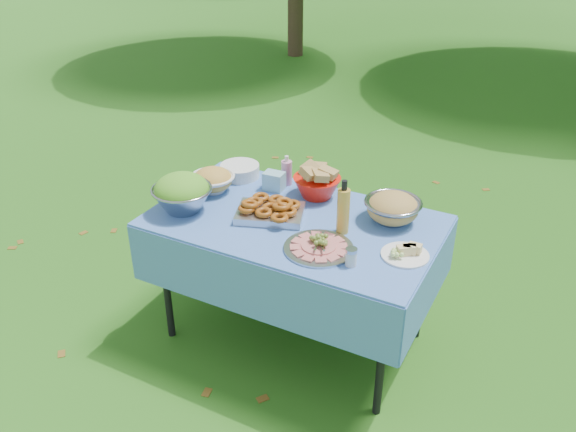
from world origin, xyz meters
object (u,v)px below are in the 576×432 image
at_px(picnic_table, 294,281).
at_px(pasta_bowl_steel, 393,207).
at_px(salad_bowl, 182,193).
at_px(charcuterie_platter, 319,242).
at_px(bread_bowl, 317,182).
at_px(oil_bottle, 343,207).
at_px(plate_stack, 240,171).

relative_size(picnic_table, pasta_bowl_steel, 5.10).
bearing_deg(pasta_bowl_steel, picnic_table, -153.42).
xyz_separation_m(salad_bowl, charcuterie_platter, (0.79, -0.02, -0.06)).
distance_m(salad_bowl, bread_bowl, 0.73).
bearing_deg(oil_bottle, plate_stack, 158.60).
bearing_deg(charcuterie_platter, bread_bowl, 116.31).
distance_m(picnic_table, pasta_bowl_steel, 0.67).
xyz_separation_m(picnic_table, bread_bowl, (-0.01, 0.29, 0.47)).
xyz_separation_m(charcuterie_platter, oil_bottle, (0.04, 0.20, 0.10)).
xyz_separation_m(salad_bowl, bread_bowl, (0.55, 0.47, -0.02)).
xyz_separation_m(picnic_table, plate_stack, (-0.51, 0.31, 0.42)).
height_order(bread_bowl, charcuterie_platter, bread_bowl).
relative_size(picnic_table, plate_stack, 6.41).
distance_m(picnic_table, bread_bowl, 0.55).
bearing_deg(charcuterie_platter, oil_bottle, 79.80).
bearing_deg(pasta_bowl_steel, salad_bowl, -158.29).
relative_size(salad_bowl, charcuterie_platter, 0.93).
distance_m(pasta_bowl_steel, oil_bottle, 0.29).
bearing_deg(salad_bowl, picnic_table, 17.64).
distance_m(salad_bowl, charcuterie_platter, 0.80).
bearing_deg(oil_bottle, picnic_table, -179.86).
bearing_deg(salad_bowl, pasta_bowl_steel, 21.71).
distance_m(salad_bowl, plate_stack, 0.49).
height_order(salad_bowl, bread_bowl, salad_bowl).
xyz_separation_m(bread_bowl, oil_bottle, (0.28, -0.29, 0.05)).
distance_m(salad_bowl, oil_bottle, 0.85).
height_order(charcuterie_platter, oil_bottle, oil_bottle).
distance_m(picnic_table, plate_stack, 0.73).
relative_size(picnic_table, salad_bowl, 4.69).
height_order(picnic_table, plate_stack, plate_stack).
bearing_deg(bread_bowl, plate_stack, 178.10).
xyz_separation_m(salad_bowl, pasta_bowl_steel, (1.01, 0.40, -0.03)).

